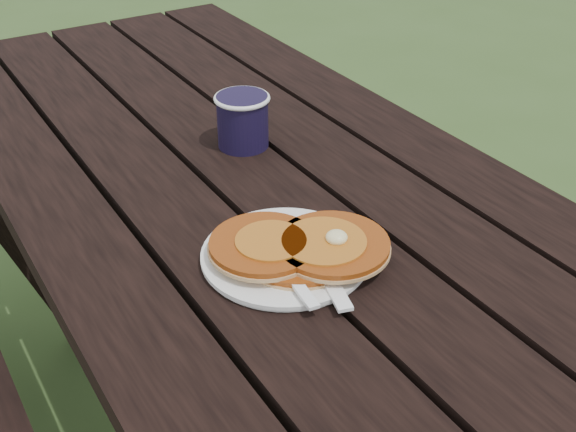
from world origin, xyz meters
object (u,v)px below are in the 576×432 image
plate (285,256)px  coffee_cup (243,118)px  picnic_table (261,350)px  pancake_stack (301,247)px

plate → coffee_cup: (0.12, 0.33, 0.05)m
picnic_table → pancake_stack: pancake_stack is taller
plate → coffee_cup: 0.35m
plate → coffee_cup: bearing=70.5°
picnic_table → coffee_cup: size_ratio=18.74×
pancake_stack → coffee_cup: coffee_cup is taller
plate → pancake_stack: bearing=-48.7°
plate → pancake_stack: size_ratio=0.98×
picnic_table → pancake_stack: 0.48m
picnic_table → coffee_cup: 0.45m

